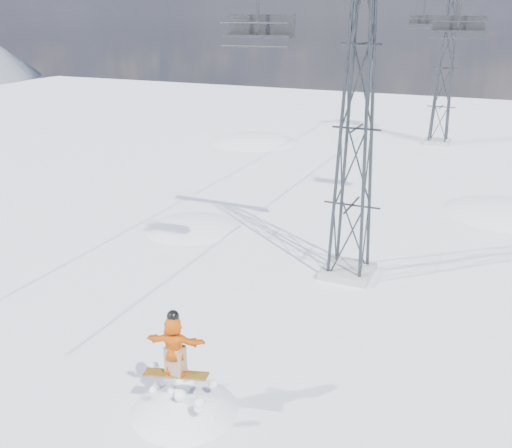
{
  "coord_description": "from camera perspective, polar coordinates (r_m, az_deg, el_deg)",
  "views": [
    {
      "loc": [
        5.53,
        -11.03,
        9.18
      ],
      "look_at": [
        -0.49,
        2.48,
        3.7
      ],
      "focal_mm": 40.0,
      "sensor_mm": 36.0,
      "label": 1
    }
  ],
  "objects": [
    {
      "name": "lift_tower_far",
      "position": [
        44.44,
        18.41,
        14.54
      ],
      "size": [
        5.2,
        1.8,
        11.43
      ],
      "color": "#999999",
      "rests_on": "ground"
    },
    {
      "name": "lift_chair_far",
      "position": [
        46.83,
        16.4,
        18.92
      ],
      "size": [
        2.2,
        0.63,
        2.73
      ],
      "color": "black",
      "rests_on": "ground"
    },
    {
      "name": "lift_tower_near",
      "position": [
        19.96,
        10.0,
        9.3
      ],
      "size": [
        5.2,
        1.8,
        11.43
      ],
      "color": "#999999",
      "rests_on": "ground"
    },
    {
      "name": "lift_chair_mid",
      "position": [
        26.72,
        19.58,
        18.2
      ],
      "size": [
        2.17,
        0.62,
        2.69
      ],
      "color": "black",
      "rests_on": "ground"
    },
    {
      "name": "lift_chair_near",
      "position": [
        17.22,
        0.29,
        18.99
      ],
      "size": [
        2.09,
        0.6,
        2.59
      ],
      "color": "black",
      "rests_on": "ground"
    },
    {
      "name": "snow_terrain",
      "position": [
        38.73,
        5.58,
        -8.78
      ],
      "size": [
        39.0,
        37.0,
        22.0
      ],
      "color": "white",
      "rests_on": "ground"
    },
    {
      "name": "ground",
      "position": [
        15.38,
        -2.18,
        -16.34
      ],
      "size": [
        120.0,
        120.0,
        0.0
      ],
      "primitive_type": "plane",
      "color": "white",
      "rests_on": "ground"
    }
  ]
}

